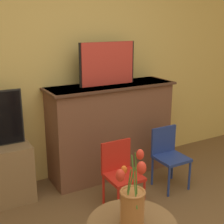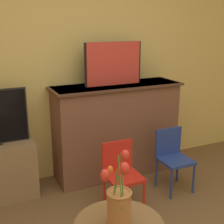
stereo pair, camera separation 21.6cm
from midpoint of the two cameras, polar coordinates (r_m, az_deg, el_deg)
name	(u,v)px [view 1 (the left image)]	position (r m, az deg, el deg)	size (l,w,h in m)	color
wall_back	(62,59)	(3.47, -10.92, 9.51)	(8.00, 0.06, 2.70)	#E0BC66
fireplace_mantel	(111,129)	(3.60, -1.97, -3.11)	(1.48, 0.47, 1.07)	brown
painting	(108,64)	(3.42, -2.63, 8.81)	(0.66, 0.03, 0.47)	black
chair_red	(121,171)	(3.00, -0.50, -10.71)	(0.31, 0.31, 0.65)	red
chair_blue	(168,153)	(3.41, 8.48, -7.48)	(0.31, 0.31, 0.65)	navy
vase_tulips	(132,202)	(1.94, 0.43, -16.28)	(0.21, 0.23, 0.50)	#AD6B38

